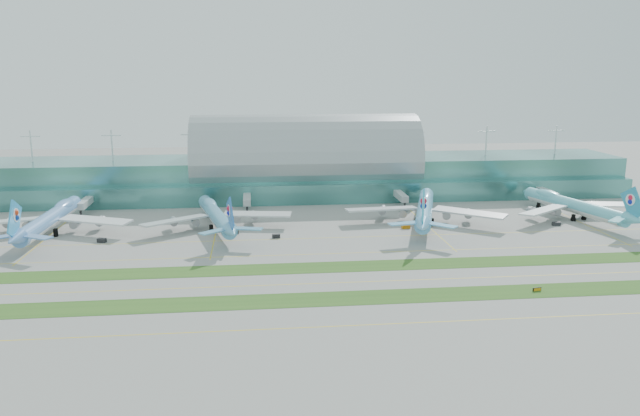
{
  "coord_description": "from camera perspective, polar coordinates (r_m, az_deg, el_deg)",
  "views": [
    {
      "loc": [
        -27.42,
        -200.28,
        66.21
      ],
      "look_at": [
        0.0,
        55.0,
        9.0
      ],
      "focal_mm": 35.0,
      "sensor_mm": 36.0,
      "label": 1
    }
  ],
  "objects": [
    {
      "name": "grass_strip_far",
      "position": [
        214.58,
        1.52,
        -5.4
      ],
      "size": [
        420.0,
        12.0,
        0.08
      ],
      "primitive_type": "cube",
      "color": "#2D591E",
      "rests_on": "ground"
    },
    {
      "name": "gse_h",
      "position": [
        300.74,
        25.7,
        -1.28
      ],
      "size": [
        3.92,
        2.86,
        1.42
      ],
      "primitive_type": "cube",
      "rotation": [
        0.0,
        0.0,
        0.31
      ],
      "color": "black",
      "rests_on": "ground"
    },
    {
      "name": "gse_b",
      "position": [
        258.7,
        -19.33,
        -2.81
      ],
      "size": [
        3.7,
        2.79,
        1.64
      ],
      "primitive_type": "cube",
      "rotation": [
        0.0,
        0.0,
        -0.3
      ],
      "color": "black",
      "rests_on": "ground"
    },
    {
      "name": "taxiline_c",
      "position": [
        229.74,
        0.99,
        -4.19
      ],
      "size": [
        420.0,
        0.35,
        0.01
      ],
      "primitive_type": "cube",
      "color": "yellow",
      "rests_on": "ground"
    },
    {
      "name": "gse_c",
      "position": [
        258.76,
        -7.83,
        -2.21
      ],
      "size": [
        3.59,
        2.68,
        1.53
      ],
      "primitive_type": "cube",
      "rotation": [
        0.0,
        0.0,
        0.28
      ],
      "color": "black",
      "rests_on": "ground"
    },
    {
      "name": "taxiline_b",
      "position": [
        199.58,
        2.13,
        -6.82
      ],
      "size": [
        420.0,
        0.35,
        0.01
      ],
      "primitive_type": "cube",
      "color": "yellow",
      "rests_on": "ground"
    },
    {
      "name": "gse_f",
      "position": [
        265.95,
        9.41,
        -1.86
      ],
      "size": [
        3.45,
        2.24,
        1.48
      ],
      "primitive_type": "cube",
      "rotation": [
        0.0,
        0.0,
        0.11
      ],
      "color": "black",
      "rests_on": "ground"
    },
    {
      "name": "ground",
      "position": [
        212.71,
        1.59,
        -5.58
      ],
      "size": [
        700.0,
        700.0,
        0.0
      ],
      "primitive_type": "plane",
      "color": "gray",
      "rests_on": "ground"
    },
    {
      "name": "grass_strip_near",
      "position": [
        186.57,
        2.75,
        -8.23
      ],
      "size": [
        420.0,
        12.0,
        0.08
      ],
      "primitive_type": "cube",
      "color": "#2D591E",
      "rests_on": "ground"
    },
    {
      "name": "airliner_d",
      "position": [
        304.47,
        22.11,
        0.29
      ],
      "size": [
        64.07,
        73.9,
        20.58
      ],
      "rotation": [
        0.0,
        0.0,
        0.24
      ],
      "color": "#5CBBCC",
      "rests_on": "ground"
    },
    {
      "name": "airliner_b",
      "position": [
        267.44,
        -9.49,
        -0.58
      ],
      "size": [
        62.64,
        72.19,
        20.08
      ],
      "rotation": [
        0.0,
        0.0,
        0.23
      ],
      "color": "#5BA3CA",
      "rests_on": "ground"
    },
    {
      "name": "terminal",
      "position": [
        334.28,
        -1.35,
        3.61
      ],
      "size": [
        340.0,
        69.1,
        36.0
      ],
      "color": "#3D7A75",
      "rests_on": "ground"
    },
    {
      "name": "gse_g",
      "position": [
        289.0,
        20.8,
        -1.36
      ],
      "size": [
        3.61,
        1.7,
        1.59
      ],
      "primitive_type": "cube",
      "rotation": [
        0.0,
        0.0,
        0.02
      ],
      "color": "black",
      "rests_on": "ground"
    },
    {
      "name": "airliner_c",
      "position": [
        277.63,
        9.57,
        0.02
      ],
      "size": [
        66.99,
        77.65,
        21.87
      ],
      "rotation": [
        0.0,
        0.0,
        -0.3
      ],
      "color": "#6AB5EA",
      "rests_on": "ground"
    },
    {
      "name": "taxiline_a",
      "position": [
        168.29,
        3.81,
        -10.63
      ],
      "size": [
        420.0,
        0.35,
        0.01
      ],
      "primitive_type": "cube",
      "color": "yellow",
      "rests_on": "ground"
    },
    {
      "name": "taxiline_d",
      "position": [
        250.73,
        0.37,
        -2.75
      ],
      "size": [
        420.0,
        0.35,
        0.01
      ],
      "primitive_type": "cube",
      "color": "yellow",
      "rests_on": "ground"
    },
    {
      "name": "airliner_a",
      "position": [
        278.66,
        -23.42,
        -0.83
      ],
      "size": [
        69.13,
        78.43,
        21.6
      ],
      "rotation": [
        0.0,
        0.0,
        -0.03
      ],
      "color": "#5F92D2",
      "rests_on": "ground"
    },
    {
      "name": "taxiway_sign_east",
      "position": [
        202.79,
        19.22,
        -7.05
      ],
      "size": [
        2.86,
        0.78,
        1.21
      ],
      "rotation": [
        0.0,
        0.0,
        0.16
      ],
      "color": "black",
      "rests_on": "ground"
    },
    {
      "name": "gse_e",
      "position": [
        267.81,
        7.85,
        -1.7
      ],
      "size": [
        3.59,
        2.41,
        1.57
      ],
      "primitive_type": "cube",
      "rotation": [
        0.0,
        0.0,
        0.11
      ],
      "color": "#C26F0B",
      "rests_on": "ground"
    },
    {
      "name": "gse_d",
      "position": [
        251.09,
        -4.03,
        -2.58
      ],
      "size": [
        3.26,
        1.62,
        1.54
      ],
      "primitive_type": "cube",
      "rotation": [
        0.0,
        0.0,
        0.03
      ],
      "color": "black",
      "rests_on": "ground"
    }
  ]
}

